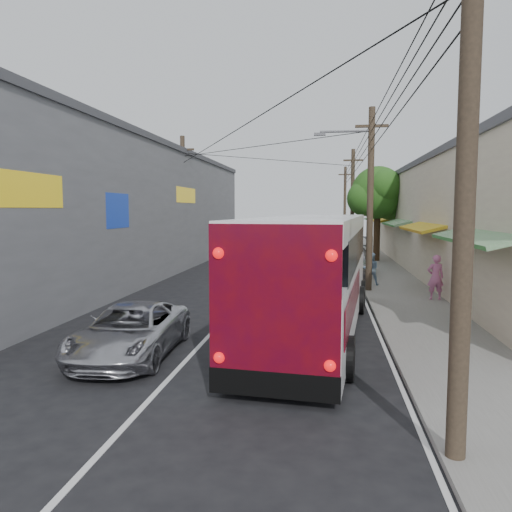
% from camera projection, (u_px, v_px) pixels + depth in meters
% --- Properties ---
extents(ground, '(120.00, 120.00, 0.00)m').
position_uv_depth(ground, '(154.00, 395.00, 9.86)').
color(ground, black).
rests_on(ground, ground).
extents(sidewalk, '(3.00, 80.00, 0.12)m').
position_uv_depth(sidewalk, '(381.00, 272.00, 28.67)').
color(sidewalk, slate).
rests_on(sidewalk, ground).
extents(building_right, '(7.09, 40.00, 6.25)m').
position_uv_depth(building_right, '(456.00, 218.00, 29.73)').
color(building_right, beige).
rests_on(building_right, ground).
extents(building_left, '(7.20, 36.00, 7.25)m').
position_uv_depth(building_left, '(117.00, 209.00, 28.44)').
color(building_left, gray).
rests_on(building_left, ground).
extents(utility_poles, '(11.80, 45.28, 8.00)m').
position_uv_depth(utility_poles, '(323.00, 201.00, 29.08)').
color(utility_poles, '#473828').
rests_on(utility_poles, ground).
extents(street_tree, '(4.40, 4.00, 6.60)m').
position_uv_depth(street_tree, '(379.00, 194.00, 34.12)').
color(street_tree, '#3F2B19').
rests_on(street_tree, ground).
extents(coach_bus, '(3.71, 12.12, 3.44)m').
position_uv_depth(coach_bus, '(315.00, 272.00, 14.85)').
color(coach_bus, white).
rests_on(coach_bus, ground).
extents(jeepney, '(2.31, 4.69, 1.28)m').
position_uv_depth(jeepney, '(131.00, 331.00, 12.39)').
color(jeepney, silver).
rests_on(jeepney, ground).
extents(parked_suv, '(3.02, 5.87, 1.63)m').
position_uv_depth(parked_suv, '(349.00, 262.00, 26.89)').
color(parked_suv, '#A9A7B0').
rests_on(parked_suv, ground).
extents(parked_car_mid, '(1.87, 4.23, 1.42)m').
position_uv_depth(parked_car_mid, '(333.00, 255.00, 32.23)').
color(parked_car_mid, '#27272C').
rests_on(parked_car_mid, ground).
extents(parked_car_far, '(1.87, 4.46, 1.43)m').
position_uv_depth(parked_car_far, '(343.00, 248.00, 38.31)').
color(parked_car_far, black).
rests_on(parked_car_far, ground).
extents(pedestrian_near, '(0.67, 0.46, 1.77)m').
position_uv_depth(pedestrian_near, '(435.00, 277.00, 19.54)').
color(pedestrian_near, '#CE6DA2').
rests_on(pedestrian_near, sidewalk).
extents(pedestrian_far, '(0.74, 0.58, 1.51)m').
position_uv_depth(pedestrian_far, '(371.00, 269.00, 23.33)').
color(pedestrian_far, '#8AAACA').
rests_on(pedestrian_far, sidewalk).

